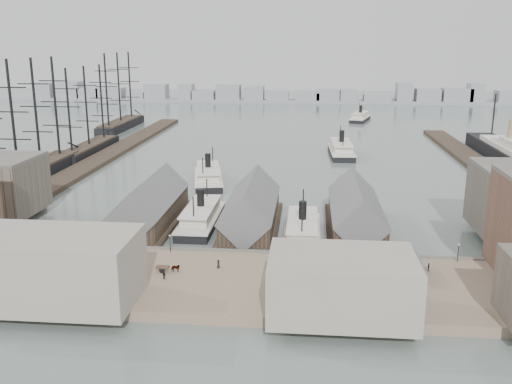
# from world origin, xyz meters

# --- Properties ---
(ground) EXTENTS (900.00, 900.00, 0.00)m
(ground) POSITION_xyz_m (0.00, 0.00, 0.00)
(ground) COLOR #57645F
(ground) RESTS_ON ground
(quay) EXTENTS (180.00, 30.00, 2.00)m
(quay) POSITION_xyz_m (0.00, -20.00, 1.00)
(quay) COLOR #7B6653
(quay) RESTS_ON ground
(seawall) EXTENTS (180.00, 1.20, 2.30)m
(seawall) POSITION_xyz_m (0.00, -5.20, 1.15)
(seawall) COLOR #59544C
(seawall) RESTS_ON ground
(west_wharf) EXTENTS (10.00, 220.00, 1.60)m
(west_wharf) POSITION_xyz_m (-68.00, 100.00, 0.80)
(west_wharf) COLOR #2D231C
(west_wharf) RESTS_ON ground
(east_wharf) EXTENTS (10.00, 180.00, 1.60)m
(east_wharf) POSITION_xyz_m (78.00, 90.00, 0.80)
(east_wharf) COLOR #2D231C
(east_wharf) RESTS_ON ground
(ferry_shed_west) EXTENTS (14.00, 42.00, 12.60)m
(ferry_shed_west) POSITION_xyz_m (-26.00, 16.88, 4.64)
(ferry_shed_west) COLOR #2D231C
(ferry_shed_west) RESTS_ON ground
(ferry_shed_center) EXTENTS (14.00, 42.00, 12.60)m
(ferry_shed_center) POSITION_xyz_m (0.00, 16.88, 4.64)
(ferry_shed_center) COLOR #2D231C
(ferry_shed_center) RESTS_ON ground
(ferry_shed_east) EXTENTS (14.00, 42.00, 12.60)m
(ferry_shed_east) POSITION_xyz_m (26.00, 16.88, 4.64)
(ferry_shed_east) COLOR #2D231C
(ferry_shed_east) RESTS_ON ground
(street_bldg_center) EXTENTS (24.00, 16.00, 10.00)m
(street_bldg_center) POSITION_xyz_m (20.00, -32.00, 7.00)
(street_bldg_center) COLOR gray
(street_bldg_center) RESTS_ON quay
(street_bldg_west) EXTENTS (30.00, 16.00, 12.00)m
(street_bldg_west) POSITION_xyz_m (-30.00, -32.00, 8.00)
(street_bldg_west) COLOR gray
(street_bldg_west) RESTS_ON quay
(lamp_post_far_w) EXTENTS (0.44, 0.44, 3.92)m
(lamp_post_far_w) POSITION_xyz_m (-45.00, -7.00, 4.71)
(lamp_post_far_w) COLOR black
(lamp_post_far_w) RESTS_ON quay
(lamp_post_near_w) EXTENTS (0.44, 0.44, 3.92)m
(lamp_post_near_w) POSITION_xyz_m (-15.00, -7.00, 4.71)
(lamp_post_near_w) COLOR black
(lamp_post_near_w) RESTS_ON quay
(lamp_post_near_e) EXTENTS (0.44, 0.44, 3.92)m
(lamp_post_near_e) POSITION_xyz_m (15.00, -7.00, 4.71)
(lamp_post_near_e) COLOR black
(lamp_post_near_e) RESTS_ON quay
(lamp_post_far_e) EXTENTS (0.44, 0.44, 3.92)m
(lamp_post_far_e) POSITION_xyz_m (45.00, -7.00, 4.71)
(lamp_post_far_e) COLOR black
(lamp_post_far_e) RESTS_ON quay
(far_shore) EXTENTS (500.00, 40.00, 15.72)m
(far_shore) POSITION_xyz_m (-2.07, 334.14, 3.91)
(far_shore) COLOR gray
(far_shore) RESTS_ON ground
(ferry_docked_west) EXTENTS (8.54, 28.46, 10.17)m
(ferry_docked_west) POSITION_xyz_m (-13.00, 17.72, 2.38)
(ferry_docked_west) COLOR black
(ferry_docked_west) RESTS_ON ground
(ferry_docked_east) EXTENTS (8.51, 28.38, 10.14)m
(ferry_docked_east) POSITION_xyz_m (13.00, 8.96, 2.38)
(ferry_docked_east) COLOR black
(ferry_docked_east) RESTS_ON ground
(ferry_open_near) EXTENTS (14.41, 30.78, 10.58)m
(ferry_open_near) POSITION_xyz_m (-19.10, 62.90, 2.48)
(ferry_open_near) COLOR black
(ferry_open_near) RESTS_ON ground
(ferry_open_mid) EXTENTS (10.43, 31.37, 11.09)m
(ferry_open_mid) POSITION_xyz_m (27.54, 115.54, 2.60)
(ferry_open_mid) COLOR black
(ferry_open_mid) RESTS_ON ground
(ferry_open_far) EXTENTS (15.17, 28.69, 9.82)m
(ferry_open_far) POSITION_xyz_m (44.26, 224.68, 2.30)
(ferry_open_far) COLOR black
(ferry_open_far) RESTS_ON ground
(sailing_ship_near) EXTENTS (9.88, 68.09, 40.64)m
(sailing_ship_near) POSITION_xyz_m (-80.30, 61.70, 2.98)
(sailing_ship_near) COLOR black
(sailing_ship_near) RESTS_ON ground
(sailing_ship_mid) EXTENTS (8.81, 50.93, 36.24)m
(sailing_ship_mid) POSITION_xyz_m (-78.45, 110.44, 2.59)
(sailing_ship_mid) COLOR black
(sailing_ship_mid) RESTS_ON ground
(sailing_ship_far) EXTENTS (9.84, 54.67, 40.46)m
(sailing_ship_far) POSITION_xyz_m (-87.86, 180.67, 2.92)
(sailing_ship_far) COLOR black
(sailing_ship_far) RESTS_ON ground
(ocean_steamer) EXTENTS (11.81, 86.27, 17.25)m
(ocean_steamer) POSITION_xyz_m (92.00, 105.11, 3.71)
(ocean_steamer) COLOR black
(ocean_steamer) RESTS_ON ground
(tram) EXTENTS (2.62, 9.79, 3.47)m
(tram) POSITION_xyz_m (34.66, -14.45, 3.78)
(tram) COLOR black
(tram) RESTS_ON quay
(horse_cart_left) EXTENTS (4.45, 3.75, 1.42)m
(horse_cart_left) POSITION_xyz_m (-36.87, -17.05, 2.76)
(horse_cart_left) COLOR black
(horse_cart_left) RESTS_ON quay
(horse_cart_center) EXTENTS (4.91, 1.68, 1.59)m
(horse_cart_center) POSITION_xyz_m (-12.17, -17.75, 2.81)
(horse_cart_center) COLOR black
(horse_cart_center) RESTS_ON quay
(horse_cart_right) EXTENTS (4.77, 2.17, 1.64)m
(horse_cart_right) POSITION_xyz_m (24.82, -20.46, 2.83)
(horse_cart_right) COLOR black
(horse_cart_right) RESTS_ON quay
(pedestrian_0) EXTENTS (0.75, 0.67, 1.68)m
(pedestrian_0) POSITION_xyz_m (-45.31, -12.00, 2.84)
(pedestrian_0) COLOR black
(pedestrian_0) RESTS_ON quay
(pedestrian_1) EXTENTS (0.99, 0.90, 1.66)m
(pedestrian_1) POSITION_xyz_m (-43.78, -19.46, 2.83)
(pedestrian_1) COLOR black
(pedestrian_1) RESTS_ON quay
(pedestrian_2) EXTENTS (0.67, 1.07, 1.59)m
(pedestrian_2) POSITION_xyz_m (-29.06, -11.03, 2.79)
(pedestrian_2) COLOR black
(pedestrian_2) RESTS_ON quay
(pedestrian_3) EXTENTS (1.06, 1.00, 1.76)m
(pedestrian_3) POSITION_xyz_m (-12.75, -21.34, 2.88)
(pedestrian_3) COLOR black
(pedestrian_3) RESTS_ON quay
(pedestrian_4) EXTENTS (0.70, 0.96, 1.80)m
(pedestrian_4) POSITION_xyz_m (-3.31, -14.94, 2.90)
(pedestrian_4) COLOR black
(pedestrian_4) RESTS_ON quay
(pedestrian_5) EXTENTS (0.63, 0.76, 1.80)m
(pedestrian_5) POSITION_xyz_m (6.82, -22.27, 2.90)
(pedestrian_5) COLOR black
(pedestrian_5) RESTS_ON quay
(pedestrian_6) EXTENTS (0.93, 0.99, 1.63)m
(pedestrian_6) POSITION_xyz_m (20.58, -13.80, 2.82)
(pedestrian_6) COLOR black
(pedestrian_6) RESTS_ON quay
(pedestrian_7) EXTENTS (1.33, 1.13, 1.78)m
(pedestrian_7) POSITION_xyz_m (32.73, -23.37, 2.89)
(pedestrian_7) COLOR black
(pedestrian_7) RESTS_ON quay
(pedestrian_8) EXTENTS (0.45, 1.00, 1.67)m
(pedestrian_8) POSITION_xyz_m (38.12, -12.58, 2.83)
(pedestrian_8) COLOR black
(pedestrian_8) RESTS_ON quay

